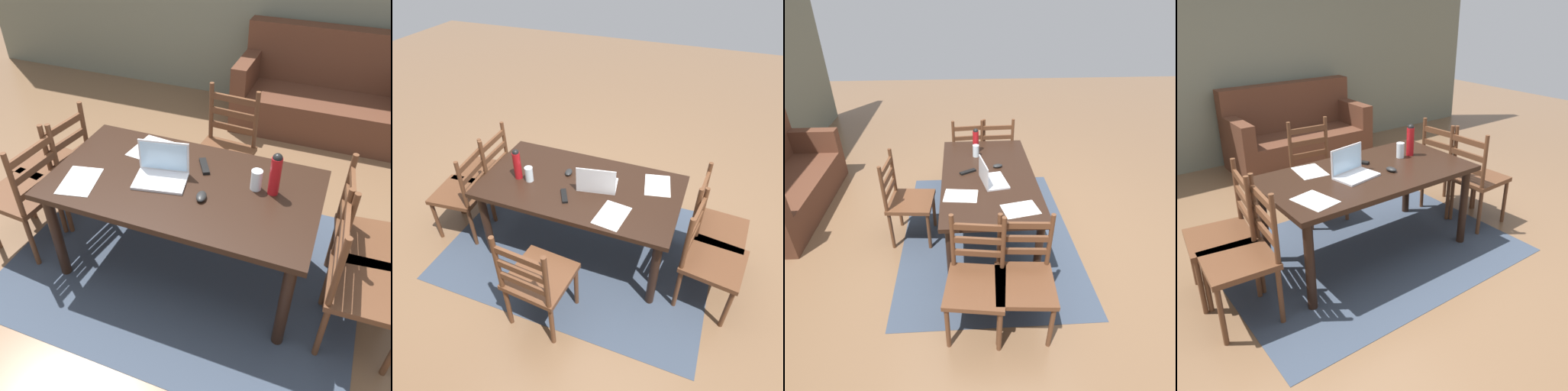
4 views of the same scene
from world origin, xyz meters
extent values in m
plane|color=brown|center=(0.00, 0.00, 0.00)|extent=(14.00, 14.00, 0.00)
cube|color=#333D4C|center=(0.00, 0.00, 0.00)|extent=(2.41, 1.81, 0.01)
cube|color=black|center=(0.00, 0.00, 0.71)|extent=(1.67, 0.91, 0.04)
cylinder|color=black|center=(-0.76, -0.38, 0.35)|extent=(0.07, 0.07, 0.69)
cylinder|color=black|center=(0.76, -0.38, 0.35)|extent=(0.07, 0.07, 0.69)
cylinder|color=black|center=(-0.76, 0.38, 0.35)|extent=(0.07, 0.07, 0.69)
cylinder|color=black|center=(0.76, 0.38, 0.35)|extent=(0.07, 0.07, 0.69)
cube|color=#56331E|center=(1.17, -0.18, 0.45)|extent=(0.46, 0.46, 0.04)
cylinder|color=#56331E|center=(1.35, 0.02, 0.21)|extent=(0.04, 0.04, 0.43)
cylinder|color=#56331E|center=(1.37, -0.36, 0.21)|extent=(0.04, 0.04, 0.43)
cylinder|color=#56331E|center=(0.97, 0.00, 0.21)|extent=(0.04, 0.04, 0.43)
cylinder|color=#56331E|center=(0.99, -0.38, 0.21)|extent=(0.04, 0.04, 0.43)
cylinder|color=#56331E|center=(0.96, 0.00, 0.70)|extent=(0.04, 0.04, 0.50)
cylinder|color=#56331E|center=(0.98, -0.38, 0.70)|extent=(0.04, 0.04, 0.50)
cube|color=#56331E|center=(0.97, -0.19, 0.60)|extent=(0.04, 0.36, 0.05)
cube|color=#56331E|center=(0.97, -0.19, 0.72)|extent=(0.04, 0.36, 0.05)
cube|color=#56331E|center=(0.97, -0.19, 0.85)|extent=(0.04, 0.36, 0.05)
cube|color=#56331E|center=(1.17, 0.18, 0.45)|extent=(0.48, 0.48, 0.04)
cylinder|color=#56331E|center=(1.34, 0.39, 0.21)|extent=(0.04, 0.04, 0.43)
cylinder|color=#56331E|center=(1.38, 0.01, 0.21)|extent=(0.04, 0.04, 0.43)
cylinder|color=#56331E|center=(0.96, 0.35, 0.21)|extent=(0.04, 0.04, 0.43)
cylinder|color=#56331E|center=(1.00, -0.03, 0.21)|extent=(0.04, 0.04, 0.43)
cylinder|color=#56331E|center=(0.95, 0.35, 0.70)|extent=(0.04, 0.04, 0.50)
cylinder|color=#56331E|center=(0.99, -0.03, 0.70)|extent=(0.04, 0.04, 0.50)
cube|color=#56331E|center=(0.97, 0.16, 0.60)|extent=(0.06, 0.36, 0.05)
cube|color=#56331E|center=(0.97, 0.16, 0.72)|extent=(0.06, 0.36, 0.05)
cube|color=#56331E|center=(0.97, 0.16, 0.85)|extent=(0.06, 0.36, 0.05)
cube|color=#56331E|center=(0.00, 0.79, 0.45)|extent=(0.47, 0.47, 0.04)
cylinder|color=#56331E|center=(0.17, 0.58, 0.21)|extent=(0.04, 0.04, 0.43)
cylinder|color=#56331E|center=(-0.20, 0.61, 0.21)|extent=(0.04, 0.04, 0.43)
cylinder|color=#56331E|center=(0.20, 0.96, 0.21)|extent=(0.04, 0.04, 0.43)
cylinder|color=#56331E|center=(-0.17, 0.99, 0.21)|extent=(0.04, 0.04, 0.43)
cylinder|color=#56331E|center=(0.20, 0.97, 0.70)|extent=(0.04, 0.04, 0.50)
cylinder|color=#56331E|center=(-0.17, 1.00, 0.70)|extent=(0.04, 0.04, 0.50)
cube|color=#56331E|center=(0.02, 0.99, 0.60)|extent=(0.36, 0.05, 0.05)
cube|color=#56331E|center=(0.02, 0.99, 0.72)|extent=(0.36, 0.05, 0.05)
cube|color=#56331E|center=(0.02, 0.99, 0.85)|extent=(0.36, 0.05, 0.05)
cube|color=#56331E|center=(-1.17, 0.18, 0.45)|extent=(0.50, 0.50, 0.04)
cylinder|color=#56331E|center=(-1.38, 0.02, 0.21)|extent=(0.04, 0.04, 0.43)
cylinder|color=#56331E|center=(-1.33, 0.40, 0.21)|extent=(0.04, 0.04, 0.43)
cylinder|color=#56331E|center=(-1.01, -0.03, 0.21)|extent=(0.04, 0.04, 0.43)
cylinder|color=#56331E|center=(-0.95, 0.34, 0.21)|extent=(0.04, 0.04, 0.43)
cylinder|color=#56331E|center=(-1.00, -0.03, 0.70)|extent=(0.04, 0.04, 0.50)
cylinder|color=#56331E|center=(-0.94, 0.34, 0.70)|extent=(0.04, 0.04, 0.50)
cube|color=#56331E|center=(-0.97, 0.16, 0.60)|extent=(0.07, 0.36, 0.05)
cube|color=#56331E|center=(-0.97, 0.16, 0.72)|extent=(0.07, 0.36, 0.05)
cube|color=#56331E|center=(-0.97, 0.16, 0.85)|extent=(0.07, 0.36, 0.05)
cube|color=#56331E|center=(-1.17, -0.18, 0.45)|extent=(0.47, 0.47, 0.04)
cylinder|color=#56331E|center=(-1.37, -0.36, 0.21)|extent=(0.04, 0.04, 0.43)
cylinder|color=#56331E|center=(-1.34, 0.02, 0.21)|extent=(0.04, 0.04, 0.43)
cylinder|color=#56331E|center=(-0.99, -0.39, 0.21)|extent=(0.04, 0.04, 0.43)
cylinder|color=#56331E|center=(-0.96, -0.01, 0.21)|extent=(0.04, 0.04, 0.43)
cylinder|color=#56331E|center=(-0.98, -0.39, 0.70)|extent=(0.04, 0.04, 0.50)
cylinder|color=#56331E|center=(-0.95, -0.01, 0.70)|extent=(0.04, 0.04, 0.50)
cube|color=#56331E|center=(-0.97, -0.20, 0.60)|extent=(0.05, 0.36, 0.05)
cube|color=#56331E|center=(-0.97, -0.20, 0.72)|extent=(0.05, 0.36, 0.05)
cube|color=#56331E|center=(-0.97, -0.20, 0.85)|extent=(0.05, 0.36, 0.05)
cube|color=#512D1E|center=(0.60, 2.32, 0.20)|extent=(1.80, 0.80, 0.40)
cube|color=#512D1E|center=(1.42, 2.32, 0.55)|extent=(0.16, 0.80, 0.30)
cube|color=silver|center=(-0.14, -0.05, 0.74)|extent=(0.35, 0.27, 0.02)
cube|color=silver|center=(-0.15, 0.06, 0.86)|extent=(0.32, 0.07, 0.21)
cube|color=#A5CCEA|center=(-0.15, 0.05, 0.86)|extent=(0.29, 0.06, 0.19)
cylinder|color=#A81419|center=(0.54, 0.10, 0.86)|extent=(0.07, 0.07, 0.25)
sphere|color=black|center=(0.54, 0.10, 0.98)|extent=(0.06, 0.06, 0.06)
cylinder|color=silver|center=(0.43, 0.10, 0.80)|extent=(0.07, 0.07, 0.13)
ellipsoid|color=black|center=(0.16, -0.11, 0.75)|extent=(0.08, 0.11, 0.03)
cube|color=black|center=(0.06, 0.20, 0.74)|extent=(0.12, 0.17, 0.02)
cube|color=white|center=(-0.37, 0.27, 0.74)|extent=(0.24, 0.32, 0.00)
cube|color=white|center=(-0.60, -0.22, 0.74)|extent=(0.27, 0.33, 0.00)
camera|label=1|loc=(0.82, -1.90, 2.28)|focal=38.41mm
camera|label=2|loc=(-0.93, 2.21, 2.53)|focal=32.75mm
camera|label=3|loc=(-2.84, 0.25, 2.33)|focal=30.33mm
camera|label=4|loc=(-1.87, -2.56, 1.99)|focal=39.25mm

